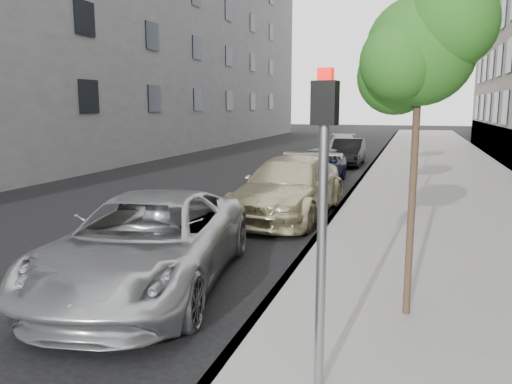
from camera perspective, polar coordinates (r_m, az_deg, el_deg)
The scene contains 12 objects.
ground at distance 7.12m, azimuth -11.38°, elevation -15.91°, with size 160.00×160.00×0.00m, color black.
sidewalk at distance 29.76m, azimuth 19.70°, elevation 3.43°, with size 6.40×72.00×0.14m, color gray.
curb at distance 29.80m, azimuth 13.68°, elevation 3.73°, with size 0.15×72.00×0.14m, color #9E9B93.
tree_near at distance 7.12m, azimuth 18.47°, elevation 15.06°, with size 1.76×1.56×4.51m.
tree_mid at distance 13.61m, azimuth 18.21°, elevation 13.02°, with size 1.68×1.48×4.64m.
tree_far at distance 20.14m, azimuth 18.20°, elevation 13.67°, with size 1.57×1.37×5.25m.
signal_pole at distance 4.98m, azimuth 7.64°, elevation -0.48°, with size 0.26×0.21×3.29m.
minivan at distance 8.71m, azimuth -12.23°, elevation -5.63°, with size 2.60×5.65×1.57m, color #AAADAF.
suv at distance 14.07m, azimuth 3.86°, elevation 0.56°, with size 2.29×5.62×1.63m, color tan.
sedan_blue at distance 20.38m, azimuth 7.20°, elevation 3.09°, with size 1.70×4.22×1.44m, color black.
sedan_black at distance 26.56m, azimuth 10.46°, elevation 4.50°, with size 1.47×4.22×1.39m, color black.
sedan_rear at distance 31.62m, azimuth 9.88°, elevation 5.28°, with size 1.86×4.57×1.33m, color #999BA0.
Camera 1 is at (3.19, -5.58, 3.07)m, focal length 35.00 mm.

